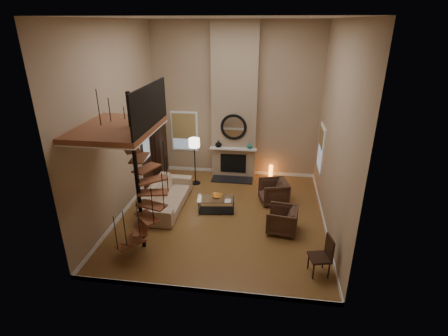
# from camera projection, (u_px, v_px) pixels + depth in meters

# --- Properties ---
(ground) EXTENTS (6.00, 6.50, 0.01)m
(ground) POSITION_uv_depth(u_px,v_px,m) (222.00, 216.00, 10.43)
(ground) COLOR olive
(ground) RESTS_ON ground
(back_wall) EXTENTS (6.00, 0.02, 5.50)m
(back_wall) POSITION_uv_depth(u_px,v_px,m) (235.00, 102.00, 12.31)
(back_wall) COLOR tan
(back_wall) RESTS_ON ground
(front_wall) EXTENTS (6.00, 0.02, 5.50)m
(front_wall) POSITION_uv_depth(u_px,v_px,m) (197.00, 178.00, 6.39)
(front_wall) COLOR tan
(front_wall) RESTS_ON ground
(left_wall) EXTENTS (0.02, 6.50, 5.50)m
(left_wall) POSITION_uv_depth(u_px,v_px,m) (117.00, 124.00, 9.74)
(left_wall) COLOR tan
(left_wall) RESTS_ON ground
(right_wall) EXTENTS (0.02, 6.50, 5.50)m
(right_wall) POSITION_uv_depth(u_px,v_px,m) (336.00, 133.00, 8.97)
(right_wall) COLOR tan
(right_wall) RESTS_ON ground
(ceiling) EXTENTS (6.00, 6.50, 0.01)m
(ceiling) POSITION_uv_depth(u_px,v_px,m) (222.00, 18.00, 8.27)
(ceiling) COLOR silver
(ceiling) RESTS_ON back_wall
(baseboard_back) EXTENTS (6.00, 0.02, 0.12)m
(baseboard_back) POSITION_uv_depth(u_px,v_px,m) (234.00, 171.00, 13.36)
(baseboard_back) COLOR white
(baseboard_back) RESTS_ON ground
(baseboard_front) EXTENTS (6.00, 0.02, 0.12)m
(baseboard_front) POSITION_uv_depth(u_px,v_px,m) (201.00, 290.00, 7.46)
(baseboard_front) COLOR white
(baseboard_front) RESTS_ON ground
(baseboard_left) EXTENTS (0.02, 6.50, 0.12)m
(baseboard_left) POSITION_uv_depth(u_px,v_px,m) (128.00, 207.00, 10.79)
(baseboard_left) COLOR white
(baseboard_left) RESTS_ON ground
(baseboard_right) EXTENTS (0.02, 6.50, 0.12)m
(baseboard_right) POSITION_uv_depth(u_px,v_px,m) (324.00, 221.00, 10.02)
(baseboard_right) COLOR white
(baseboard_right) RESTS_ON ground
(chimney_breast) EXTENTS (1.60, 0.38, 5.50)m
(chimney_breast) POSITION_uv_depth(u_px,v_px,m) (234.00, 103.00, 12.14)
(chimney_breast) COLOR #9B8265
(chimney_breast) RESTS_ON ground
(hearth) EXTENTS (1.50, 0.60, 0.04)m
(hearth) POSITION_uv_depth(u_px,v_px,m) (232.00, 179.00, 12.76)
(hearth) COLOR black
(hearth) RESTS_ON ground
(firebox) EXTENTS (0.95, 0.02, 0.72)m
(firebox) POSITION_uv_depth(u_px,v_px,m) (233.00, 163.00, 12.82)
(firebox) COLOR black
(firebox) RESTS_ON chimney_breast
(mantel) EXTENTS (1.70, 0.18, 0.06)m
(mantel) POSITION_uv_depth(u_px,v_px,m) (233.00, 149.00, 12.51)
(mantel) COLOR white
(mantel) RESTS_ON chimney_breast
(mirror_frame) EXTENTS (0.94, 0.10, 0.94)m
(mirror_frame) POSITION_uv_depth(u_px,v_px,m) (234.00, 127.00, 12.25)
(mirror_frame) COLOR black
(mirror_frame) RESTS_ON chimney_breast
(mirror_disc) EXTENTS (0.80, 0.01, 0.80)m
(mirror_disc) POSITION_uv_depth(u_px,v_px,m) (234.00, 127.00, 12.26)
(mirror_disc) COLOR white
(mirror_disc) RESTS_ON chimney_breast
(vase_left) EXTENTS (0.24, 0.24, 0.25)m
(vase_left) POSITION_uv_depth(u_px,v_px,m) (218.00, 144.00, 12.56)
(vase_left) COLOR black
(vase_left) RESTS_ON mantel
(vase_right) EXTENTS (0.20, 0.20, 0.21)m
(vase_right) POSITION_uv_depth(u_px,v_px,m) (250.00, 146.00, 12.42)
(vase_right) COLOR #1A5B53
(vase_right) RESTS_ON mantel
(window_back) EXTENTS (1.02, 0.06, 1.52)m
(window_back) POSITION_uv_depth(u_px,v_px,m) (184.00, 131.00, 12.97)
(window_back) COLOR white
(window_back) RESTS_ON back_wall
(window_right) EXTENTS (0.06, 1.02, 1.52)m
(window_right) POSITION_uv_depth(u_px,v_px,m) (321.00, 148.00, 11.23)
(window_right) COLOR white
(window_right) RESTS_ON right_wall
(entry_door) EXTENTS (0.10, 1.05, 2.16)m
(entry_door) POSITION_uv_depth(u_px,v_px,m) (146.00, 157.00, 12.04)
(entry_door) COLOR white
(entry_door) RESTS_ON ground
(loft) EXTENTS (1.70, 2.20, 1.09)m
(loft) POSITION_uv_depth(u_px,v_px,m) (121.00, 126.00, 7.78)
(loft) COLOR brown
(loft) RESTS_ON left_wall
(spiral_stair) EXTENTS (1.47, 1.47, 4.06)m
(spiral_stair) POSITION_uv_depth(u_px,v_px,m) (138.00, 185.00, 8.33)
(spiral_stair) COLOR black
(spiral_stair) RESTS_ON ground
(hutch) EXTENTS (0.38, 0.81, 1.80)m
(hutch) POSITION_uv_depth(u_px,v_px,m) (159.00, 150.00, 13.00)
(hutch) COLOR black
(hutch) RESTS_ON ground
(sofa) EXTENTS (1.03, 2.59, 0.75)m
(sofa) POSITION_uv_depth(u_px,v_px,m) (167.00, 195.00, 10.80)
(sofa) COLOR tan
(sofa) RESTS_ON ground
(armchair_near) EXTENTS (1.05, 1.03, 0.78)m
(armchair_near) POSITION_uv_depth(u_px,v_px,m) (276.00, 192.00, 11.11)
(armchair_near) COLOR #482D21
(armchair_near) RESTS_ON ground
(armchair_far) EXTENTS (0.91, 0.89, 0.74)m
(armchair_far) POSITION_uv_depth(u_px,v_px,m) (285.00, 220.00, 9.52)
(armchair_far) COLOR #482D21
(armchair_far) RESTS_ON ground
(coffee_table) EXTENTS (1.21, 0.71, 0.44)m
(coffee_table) POSITION_uv_depth(u_px,v_px,m) (216.00, 203.00, 10.57)
(coffee_table) COLOR silver
(coffee_table) RESTS_ON ground
(bowl) EXTENTS (0.34, 0.34, 0.08)m
(bowl) POSITION_uv_depth(u_px,v_px,m) (217.00, 196.00, 10.53)
(bowl) COLOR #C47222
(bowl) RESTS_ON coffee_table
(book) EXTENTS (0.19, 0.25, 0.02)m
(book) POSITION_uv_depth(u_px,v_px,m) (227.00, 201.00, 10.32)
(book) COLOR gray
(book) RESTS_ON coffee_table
(floor_lamp) EXTENTS (0.38, 0.38, 1.70)m
(floor_lamp) POSITION_uv_depth(u_px,v_px,m) (194.00, 146.00, 11.96)
(floor_lamp) COLOR black
(floor_lamp) RESTS_ON ground
(accent_lamp) EXTENTS (0.14, 0.14, 0.50)m
(accent_lamp) POSITION_uv_depth(u_px,v_px,m) (271.00, 172.00, 12.86)
(accent_lamp) COLOR orange
(accent_lamp) RESTS_ON ground
(side_chair) EXTENTS (0.55, 0.55, 0.98)m
(side_chair) POSITION_uv_depth(u_px,v_px,m) (324.00, 254.00, 7.86)
(side_chair) COLOR black
(side_chair) RESTS_ON ground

